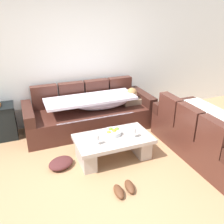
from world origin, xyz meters
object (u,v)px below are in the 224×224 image
object	(u,v)px
pair_of_shoes	(124,189)
crumpled_garment	(61,163)
fruit_bowl	(113,132)
open_magazine	(129,130)
wine_glass_near_left	(97,138)
wine_glass_near_right	(134,131)
couch_near_window	(205,135)
coffee_table	(113,145)
couch_along_wall	(92,113)

from	to	relation	value
pair_of_shoes	crumpled_garment	xyz separation A→B (m)	(-0.67, 0.87, 0.01)
fruit_bowl	pair_of_shoes	world-z (taller)	fruit_bowl
fruit_bowl	open_magazine	xyz separation A→B (m)	(0.31, 0.03, -0.04)
wine_glass_near_left	fruit_bowl	bearing A→B (deg)	31.41
crumpled_garment	wine_glass_near_right	bearing A→B (deg)	-9.93
pair_of_shoes	fruit_bowl	bearing A→B (deg)	77.99
couch_near_window	open_magazine	distance (m)	1.24
wine_glass_near_right	coffee_table	bearing A→B (deg)	157.19
open_magazine	crumpled_garment	bearing A→B (deg)	-161.78
wine_glass_near_right	crumpled_garment	world-z (taller)	wine_glass_near_right
coffee_table	open_magazine	world-z (taller)	open_magazine
wine_glass_near_left	pair_of_shoes	bearing A→B (deg)	-78.10
wine_glass_near_right	pair_of_shoes	xyz separation A→B (m)	(-0.46, -0.67, -0.45)
couch_along_wall	coffee_table	xyz separation A→B (m)	(-0.00, -1.14, -0.09)
wine_glass_near_left	crumpled_garment	distance (m)	0.71
coffee_table	couch_along_wall	bearing A→B (deg)	89.87
wine_glass_near_left	open_magazine	size ratio (longest dim) A/B	0.59
couch_near_window	crumpled_garment	xyz separation A→B (m)	(-2.29, 0.49, -0.28)
open_magazine	pair_of_shoes	xyz separation A→B (m)	(-0.50, -0.91, -0.34)
wine_glass_near_left	open_magazine	world-z (taller)	wine_glass_near_left
wine_glass_near_left	wine_glass_near_right	size ratio (longest dim) A/B	1.00
couch_along_wall	couch_near_window	xyz separation A→B (m)	(1.45, -1.56, 0.01)
couch_near_window	pair_of_shoes	distance (m)	1.69
coffee_table	open_magazine	distance (m)	0.38
couch_along_wall	open_magazine	world-z (taller)	couch_along_wall
couch_along_wall	crumpled_garment	size ratio (longest dim) A/B	6.18
couch_near_window	fruit_bowl	world-z (taller)	couch_near_window
wine_glass_near_left	pair_of_shoes	xyz separation A→B (m)	(0.14, -0.68, -0.45)
wine_glass_near_left	open_magazine	bearing A→B (deg)	20.09
couch_along_wall	coffee_table	distance (m)	1.15
couch_near_window	open_magazine	xyz separation A→B (m)	(-1.12, 0.53, 0.05)
couch_along_wall	crumpled_garment	distance (m)	1.39
wine_glass_near_right	pair_of_shoes	bearing A→B (deg)	-124.60
wine_glass_near_right	crumpled_garment	bearing A→B (deg)	170.07
pair_of_shoes	crumpled_garment	world-z (taller)	crumpled_garment
wine_glass_near_right	crumpled_garment	size ratio (longest dim) A/B	0.42
fruit_bowl	open_magazine	bearing A→B (deg)	6.07
couch_along_wall	wine_glass_near_right	bearing A→B (deg)	-76.99
wine_glass_near_right	open_magazine	world-z (taller)	wine_glass_near_right
couch_near_window	fruit_bowl	bearing A→B (deg)	70.76
coffee_table	wine_glass_near_right	xyz separation A→B (m)	(0.30, -0.12, 0.26)
pair_of_shoes	wine_glass_near_right	bearing A→B (deg)	55.40
couch_along_wall	couch_near_window	world-z (taller)	same
couch_along_wall	coffee_table	bearing A→B (deg)	-90.13
wine_glass_near_right	open_magazine	bearing A→B (deg)	81.28
wine_glass_near_left	open_magazine	distance (m)	0.69
coffee_table	pair_of_shoes	xyz separation A→B (m)	(-0.17, -0.79, -0.19)
couch_near_window	wine_glass_near_left	distance (m)	1.79
open_magazine	crumpled_garment	size ratio (longest dim) A/B	0.70
couch_near_window	fruit_bowl	distance (m)	1.52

